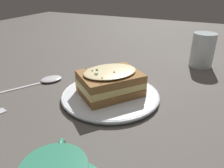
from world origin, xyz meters
The scene contains 5 objects.
ground_plane centered at (0.00, 0.00, 0.00)m, with size 2.40×2.40×0.00m, color #514C47.
dinner_plate centered at (-0.01, 0.00, 0.01)m, with size 0.24×0.24×0.01m.
sandwich centered at (-0.02, 0.00, 0.04)m, with size 0.18×0.17×0.07m.
water_glass centered at (0.32, -0.18, 0.06)m, with size 0.07×0.07×0.11m, color silver.
spoon centered at (0.00, 0.20, 0.00)m, with size 0.17×0.11×0.01m.
Camera 1 is at (-0.44, -0.20, 0.27)m, focal length 35.00 mm.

